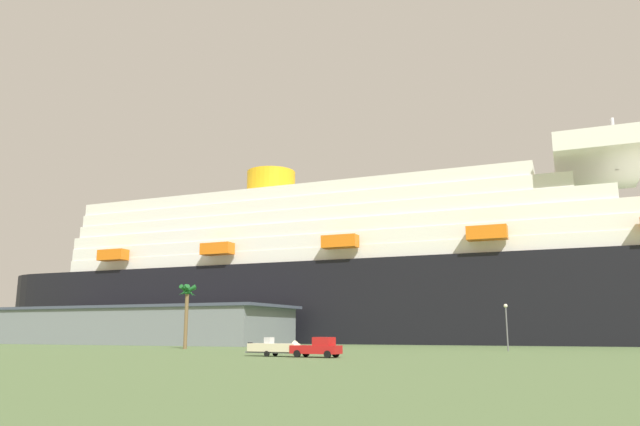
% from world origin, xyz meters
% --- Properties ---
extents(ground_plane, '(600.00, 600.00, 0.00)m').
position_xyz_m(ground_plane, '(0.00, 30.00, 0.00)').
color(ground_plane, '#567042').
extents(cruise_ship, '(221.72, 49.22, 56.05)m').
position_xyz_m(cruise_ship, '(-4.41, 58.18, 15.77)').
color(cruise_ship, black).
rests_on(cruise_ship, ground_plane).
extents(terminal_building, '(72.15, 28.21, 8.12)m').
position_xyz_m(terminal_building, '(-49.06, 27.96, 4.08)').
color(terminal_building, slate).
rests_on(terminal_building, ground_plane).
extents(pickup_truck, '(5.84, 2.93, 2.20)m').
position_xyz_m(pickup_truck, '(11.55, -23.23, 1.04)').
color(pickup_truck, red).
rests_on(pickup_truck, ground_plane).
extents(small_boat_on_trailer, '(8.38, 2.76, 2.15)m').
position_xyz_m(small_boat_on_trailer, '(6.48, -22.47, 0.96)').
color(small_boat_on_trailer, '#595960').
rests_on(small_boat_on_trailer, ground_plane).
extents(palm_tree, '(3.35, 3.15, 10.52)m').
position_xyz_m(palm_tree, '(-19.11, -0.57, 8.18)').
color(palm_tree, brown).
rests_on(palm_tree, ground_plane).
extents(street_lamp, '(0.56, 0.56, 6.73)m').
position_xyz_m(street_lamp, '(30.64, 5.06, 4.49)').
color(street_lamp, slate).
rests_on(street_lamp, ground_plane).
extents(parked_car_red_hatchback, '(4.34, 2.20, 1.58)m').
position_xyz_m(parked_car_red_hatchback, '(-45.91, 18.40, 0.83)').
color(parked_car_red_hatchback, red).
rests_on(parked_car_red_hatchback, ground_plane).
extents(parked_car_green_wagon, '(4.54, 2.25, 1.58)m').
position_xyz_m(parked_car_green_wagon, '(-34.09, 19.36, 0.83)').
color(parked_car_green_wagon, '#2D723F').
rests_on(parked_car_green_wagon, ground_plane).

